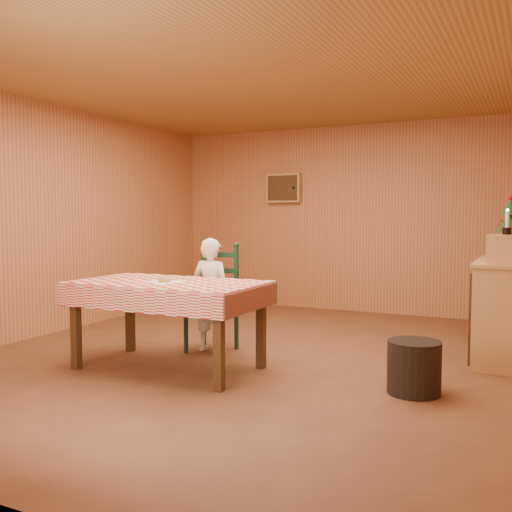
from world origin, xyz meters
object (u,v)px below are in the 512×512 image
at_px(seated_child, 211,295).
at_px(storage_bin, 414,367).
at_px(christmas_tree, 510,229).
at_px(dining_table, 168,291).
at_px(ladder_chair, 214,300).
at_px(shelf_unit, 505,310).
at_px(crate, 506,249).

xyz_separation_m(seated_child, storage_bin, (2.07, -0.50, -0.36)).
bearing_deg(christmas_tree, dining_table, -144.43).
bearing_deg(ladder_chair, seated_child, -90.00).
bearing_deg(dining_table, storage_bin, 6.41).
distance_m(shelf_unit, christmas_tree, 0.79).
height_order(shelf_unit, crate, crate).
distance_m(ladder_chair, christmas_tree, 2.94).
height_order(ladder_chair, crate, crate).
bearing_deg(dining_table, christmas_tree, 35.57).
bearing_deg(seated_child, dining_table, 90.00).
bearing_deg(ladder_chair, shelf_unit, 17.91).
relative_size(dining_table, shelf_unit, 1.34).
bearing_deg(crate, storage_bin, -119.56).
bearing_deg(dining_table, ladder_chair, 90.00).
xyz_separation_m(dining_table, storage_bin, (2.07, 0.23, -0.49)).
xyz_separation_m(dining_table, christmas_tree, (2.64, 1.89, 0.52)).
relative_size(shelf_unit, christmas_tree, 2.00).
relative_size(christmas_tree, storage_bin, 1.55).
xyz_separation_m(shelf_unit, christmas_tree, (0.01, 0.25, 0.74)).
relative_size(crate, storage_bin, 0.75).
distance_m(dining_table, seated_child, 0.74).
distance_m(dining_table, ladder_chair, 0.81).
distance_m(christmas_tree, storage_bin, 2.02).
height_order(dining_table, shelf_unit, shelf_unit).
xyz_separation_m(seated_child, christmas_tree, (2.64, 1.16, 0.65)).
distance_m(dining_table, christmas_tree, 3.28).
xyz_separation_m(ladder_chair, christmas_tree, (2.64, 1.10, 0.71)).
bearing_deg(christmas_tree, ladder_chair, -157.38).
height_order(shelf_unit, christmas_tree, christmas_tree).
bearing_deg(seated_child, ladder_chair, -90.00).
xyz_separation_m(ladder_chair, shelf_unit, (2.63, 0.85, -0.04)).
xyz_separation_m(christmas_tree, storage_bin, (-0.57, -1.65, -1.01)).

